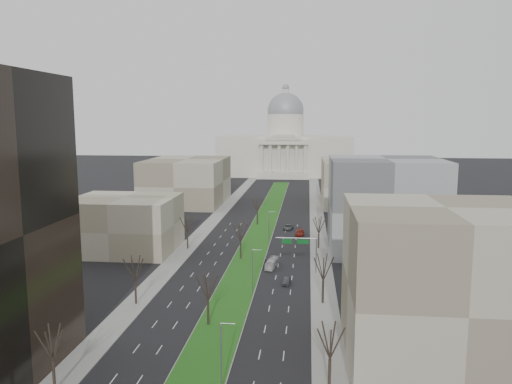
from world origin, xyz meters
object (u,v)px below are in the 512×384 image
Objects in this scene: car_red at (300,233)px; box_van at (272,263)px; car_grey_near at (286,281)px; car_black at (268,263)px; car_grey_far at (288,227)px.

car_red is 33.45m from box_van.
car_grey_near is 0.86× the size of car_black.
car_grey_near is 0.72× the size of car_red.
car_black is at bearing -97.60° from car_red.
box_van is at bearing -47.89° from car_black.
car_grey_far is 40.65m from box_van.
car_grey_near is 51.97m from car_grey_far.
car_red reaches higher than car_black.
car_grey_near is 0.77× the size of car_grey_far.
car_black is 0.90× the size of car_grey_far.
car_grey_near is 0.55× the size of box_van.
car_red is at bearing -54.79° from car_grey_far.
car_red is at bearing 91.57° from car_grey_near.
car_grey_near is at bearing -71.11° from car_black.
car_black is 32.70m from car_red.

